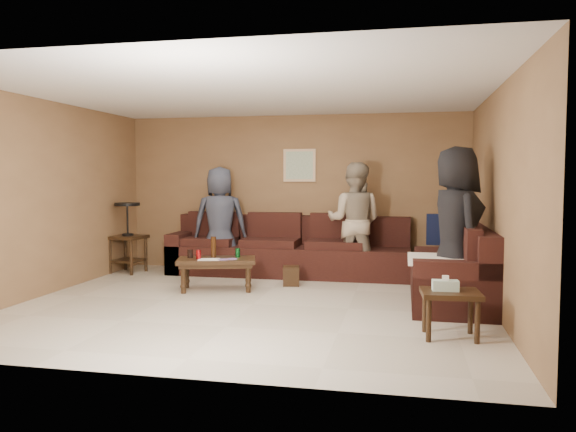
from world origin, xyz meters
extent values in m
plane|color=beige|center=(0.00, 0.00, 0.00)|extent=(5.50, 5.50, 0.00)
cube|color=silver|center=(0.00, 0.00, 2.45)|extent=(5.50, 5.00, 0.10)
cube|color=brown|center=(0.00, 2.50, 1.25)|extent=(5.50, 0.10, 2.50)
cube|color=brown|center=(0.00, -2.50, 1.25)|extent=(5.50, 0.10, 2.50)
cube|color=brown|center=(-2.75, 0.00, 1.25)|extent=(0.10, 5.00, 2.50)
cube|color=brown|center=(2.75, 0.00, 1.25)|extent=(0.10, 5.00, 2.50)
cube|color=#321510|center=(0.00, 2.05, 0.23)|extent=(3.70, 0.90, 0.45)
cube|color=#321510|center=(0.00, 2.38, 0.68)|extent=(3.70, 0.24, 0.45)
cube|color=#321510|center=(-1.73, 2.05, 0.32)|extent=(0.24, 0.90, 0.63)
cube|color=#321510|center=(2.30, 0.60, 0.23)|extent=(0.90, 2.00, 0.45)
cube|color=#321510|center=(2.63, 0.60, 0.68)|extent=(0.24, 2.00, 0.45)
cube|color=#321510|center=(2.30, -0.28, 0.32)|extent=(0.90, 0.24, 0.63)
cube|color=#101735|center=(2.30, 2.05, 0.75)|extent=(0.45, 0.14, 0.45)
cube|color=white|center=(2.30, 0.15, 0.58)|extent=(1.00, 0.85, 0.04)
cube|color=black|center=(-0.69, 0.70, 0.40)|extent=(1.13, 0.77, 0.06)
cube|color=black|center=(-0.69, 0.70, 0.35)|extent=(1.04, 0.68, 0.05)
cylinder|color=black|center=(-1.05, 0.41, 0.19)|extent=(0.07, 0.07, 0.37)
cylinder|color=black|center=(-0.24, 0.64, 0.19)|extent=(0.07, 0.07, 0.37)
cylinder|color=black|center=(-1.15, 0.77, 0.19)|extent=(0.07, 0.07, 0.37)
cylinder|color=black|center=(-0.34, 1.00, 0.19)|extent=(0.07, 0.07, 0.37)
cylinder|color=red|center=(-0.91, 0.59, 0.49)|extent=(0.07, 0.07, 0.12)
cylinder|color=#136D2C|center=(-0.45, 0.87, 0.49)|extent=(0.07, 0.07, 0.12)
cylinder|color=#311A0B|center=(-0.77, 0.80, 0.57)|extent=(0.07, 0.07, 0.28)
cylinder|color=black|center=(-1.06, 0.68, 0.49)|extent=(0.08, 0.08, 0.11)
cube|color=silver|center=(-0.75, 0.57, 0.43)|extent=(0.33, 0.29, 0.00)
cylinder|color=#BD4286|center=(-0.57, 0.59, 0.43)|extent=(0.14, 0.14, 0.01)
cylinder|color=#BD4286|center=(-0.47, 0.67, 0.43)|extent=(0.14, 0.14, 0.01)
cube|color=black|center=(-2.52, 1.74, 0.56)|extent=(0.55, 0.55, 0.05)
cube|color=black|center=(-2.52, 1.74, 0.19)|extent=(0.48, 0.48, 0.03)
cylinder|color=black|center=(-2.74, 1.57, 0.28)|extent=(0.05, 0.05, 0.56)
cylinder|color=black|center=(-2.36, 1.52, 0.28)|extent=(0.05, 0.05, 0.56)
cylinder|color=black|center=(-2.69, 1.96, 0.28)|extent=(0.05, 0.05, 0.56)
cylinder|color=black|center=(-2.30, 1.91, 0.28)|extent=(0.05, 0.05, 0.56)
cylinder|color=black|center=(-2.52, 1.74, 0.60)|extent=(0.18, 0.18, 0.03)
cylinder|color=black|center=(-2.52, 1.74, 0.85)|extent=(0.03, 0.03, 0.47)
cylinder|color=black|center=(-2.52, 1.74, 1.09)|extent=(0.39, 0.39, 0.05)
cube|color=black|center=(2.19, -0.97, 0.42)|extent=(0.57, 0.48, 0.05)
cylinder|color=black|center=(1.99, -1.15, 0.21)|extent=(0.05, 0.05, 0.42)
cylinder|color=black|center=(2.42, -1.12, 0.21)|extent=(0.05, 0.05, 0.42)
cylinder|color=black|center=(1.96, -0.82, 0.21)|extent=(0.05, 0.05, 0.42)
cylinder|color=black|center=(2.39, -0.79, 0.21)|extent=(0.05, 0.05, 0.42)
cube|color=silver|center=(2.14, -0.97, 0.50)|extent=(0.25, 0.14, 0.10)
cube|color=silver|center=(2.14, -0.97, 0.57)|extent=(0.06, 0.04, 0.05)
cube|color=black|center=(0.22, 1.23, 0.13)|extent=(0.27, 0.27, 0.27)
cube|color=tan|center=(0.10, 2.48, 1.70)|extent=(0.52, 0.03, 0.52)
cube|color=beige|center=(0.10, 2.46, 1.70)|extent=(0.44, 0.01, 0.44)
imported|color=#2F3342|center=(-1.04, 1.89, 0.84)|extent=(0.93, 0.73, 1.67)
imported|color=gray|center=(1.03, 1.90, 0.86)|extent=(0.91, 0.75, 1.73)
imported|color=black|center=(2.34, 0.34, 0.93)|extent=(0.86, 1.06, 1.87)
camera|label=1|loc=(1.75, -6.37, 1.52)|focal=35.00mm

